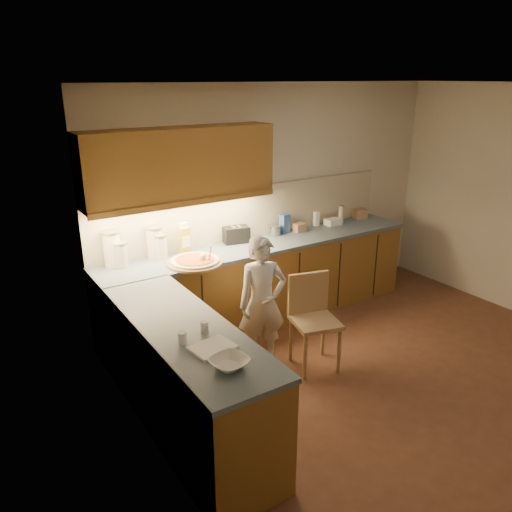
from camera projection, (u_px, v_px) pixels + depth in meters
name	position (u px, v px, depth m)	size (l,w,h in m)	color
room	(417.00, 202.00, 4.10)	(4.54, 4.50, 2.62)	#512D1B
l_counter	(243.00, 307.00, 5.03)	(3.77, 2.62, 0.92)	olive
backsplash	(250.00, 212.00, 5.63)	(3.75, 0.02, 0.58)	beige
upper_cabinets	(180.00, 164.00, 4.83)	(1.95, 0.36, 0.73)	olive
pizza_on_board	(195.00, 261.00, 4.89)	(0.54, 0.54, 0.22)	#A48352
child	(262.00, 303.00, 4.69)	(0.47, 0.31, 1.29)	silver
wooden_chair	(312.00, 314.00, 4.73)	(0.50, 0.50, 0.91)	tan
mixing_bowl	(229.00, 363.00, 3.14)	(0.24, 0.24, 0.06)	white
canister_a	(112.00, 249.00, 4.78)	(0.18, 0.18, 0.35)	white
canister_b	(121.00, 255.00, 4.77)	(0.14, 0.14, 0.25)	beige
canister_c	(155.00, 242.00, 5.00)	(0.17, 0.17, 0.33)	silver
canister_d	(160.00, 246.00, 5.00)	(0.15, 0.15, 0.25)	white
oil_jug	(184.00, 240.00, 5.12)	(0.12, 0.09, 0.33)	#ACA322
toaster	(236.00, 235.00, 5.49)	(0.31, 0.21, 0.18)	black
steel_pot	(274.00, 230.00, 5.76)	(0.15, 0.15, 0.12)	#A6A6AB
blue_box	(285.00, 223.00, 5.84)	(0.11, 0.08, 0.22)	#365BA2
card_box_a	(300.00, 228.00, 5.89)	(0.14, 0.10, 0.10)	tan
white_bottle	(316.00, 219.00, 6.12)	(0.06, 0.06, 0.18)	white
flat_pack	(333.00, 222.00, 6.16)	(0.19, 0.14, 0.08)	white
tall_jar	(341.00, 214.00, 6.24)	(0.07, 0.07, 0.22)	beige
card_box_b	(360.00, 214.00, 6.44)	(0.16, 0.12, 0.12)	#977151
dough_cloth	(213.00, 348.00, 3.36)	(0.28, 0.22, 0.02)	silver
spice_jar_a	(182.00, 338.00, 3.42)	(0.06, 0.06, 0.08)	white
spice_jar_b	(205.00, 327.00, 3.58)	(0.06, 0.06, 0.08)	silver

